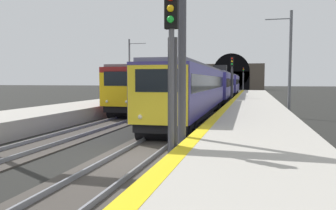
# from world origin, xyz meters

# --- Properties ---
(ground_plane) EXTENTS (320.00, 320.00, 0.00)m
(ground_plane) POSITION_xyz_m (0.00, 0.00, 0.00)
(ground_plane) COLOR black
(platform_right) EXTENTS (112.00, 4.41, 0.95)m
(platform_right) POSITION_xyz_m (0.00, -4.21, 0.47)
(platform_right) COLOR #ADA89E
(platform_right) RESTS_ON ground_plane
(platform_right_edge_strip) EXTENTS (112.00, 0.50, 0.01)m
(platform_right_edge_strip) POSITION_xyz_m (0.00, -2.26, 0.95)
(platform_right_edge_strip) COLOR yellow
(platform_right_edge_strip) RESTS_ON platform_right
(track_main_line) EXTENTS (160.00, 2.81, 0.21)m
(track_main_line) POSITION_xyz_m (0.00, 0.00, 0.04)
(track_main_line) COLOR #423D38
(track_main_line) RESTS_ON ground_plane
(track_adjacent_line) EXTENTS (160.00, 2.83, 0.21)m
(track_adjacent_line) POSITION_xyz_m (0.00, 4.81, 0.04)
(track_adjacent_line) COLOR #423D38
(track_adjacent_line) RESTS_ON ground_plane
(train_main_approaching) EXTENTS (58.79, 3.07, 4.78)m
(train_main_approaching) POSITION_xyz_m (32.12, -0.00, 2.22)
(train_main_approaching) COLOR navy
(train_main_approaching) RESTS_ON ground_plane
(train_adjacent_platform) EXTENTS (41.73, 3.21, 4.91)m
(train_adjacent_platform) POSITION_xyz_m (31.42, 4.82, 2.32)
(train_adjacent_platform) COLOR maroon
(train_adjacent_platform) RESTS_ON ground_plane
(railway_signal_near) EXTENTS (0.39, 0.38, 5.37)m
(railway_signal_near) POSITION_xyz_m (-1.61, -1.86, 3.24)
(railway_signal_near) COLOR #4C4C54
(railway_signal_near) RESTS_ON ground_plane
(railway_signal_mid) EXTENTS (0.39, 0.38, 5.43)m
(railway_signal_mid) POSITION_xyz_m (26.49, -1.86, 3.28)
(railway_signal_mid) COLOR #38383D
(railway_signal_mid) RESTS_ON ground_plane
(railway_signal_far) EXTENTS (0.39, 0.38, 5.93)m
(railway_signal_far) POSITION_xyz_m (70.25, -1.86, 3.55)
(railway_signal_far) COLOR #4C4C54
(railway_signal_far) RESTS_ON ground_plane
(tunnel_portal) EXTENTS (3.08, 19.65, 11.06)m
(tunnel_portal) POSITION_xyz_m (94.56, 2.41, 4.00)
(tunnel_portal) COLOR #51473D
(tunnel_portal) RESTS_ON ground_plane
(catenary_mast_near) EXTENTS (0.22, 2.00, 8.09)m
(catenary_mast_near) POSITION_xyz_m (15.94, -6.79, 4.15)
(catenary_mast_near) COLOR #595B60
(catenary_mast_near) RESTS_ON ground_plane
(catenary_mast_far) EXTENTS (0.22, 2.37, 8.23)m
(catenary_mast_far) POSITION_xyz_m (30.49, 11.59, 4.24)
(catenary_mast_far) COLOR #595B60
(catenary_mast_far) RESTS_ON ground_plane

